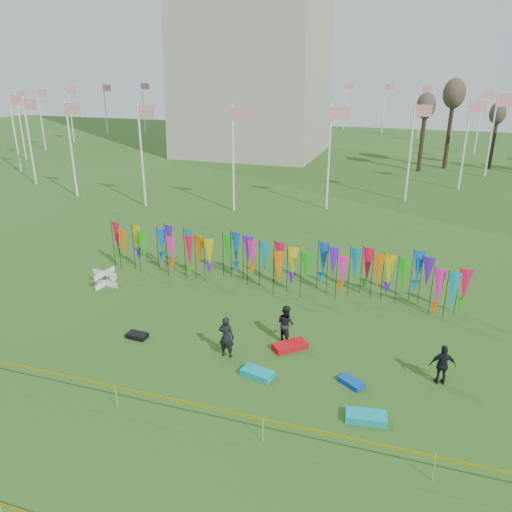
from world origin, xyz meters
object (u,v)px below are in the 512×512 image
(kite_bag_black, at_px, (137,336))
(kite_bag_teal, at_px, (366,417))
(person_left, at_px, (226,337))
(kite_bag_blue, at_px, (351,382))
(person_right, at_px, (443,365))
(kite_bag_red, at_px, (290,346))
(person_mid, at_px, (286,324))
(kite_bag_turquoise, at_px, (258,373))
(box_kite, at_px, (105,278))

(kite_bag_black, distance_m, kite_bag_teal, 9.96)
(kite_bag_teal, bearing_deg, person_left, 159.36)
(person_left, distance_m, kite_bag_teal, 6.06)
(kite_bag_blue, xyz_separation_m, kite_bag_teal, (0.72, -1.77, 0.03))
(person_right, relative_size, kite_bag_blue, 1.64)
(kite_bag_red, relative_size, kite_bag_black, 1.60)
(person_left, xyz_separation_m, kite_bag_blue, (4.91, -0.35, -0.76))
(kite_bag_blue, relative_size, kite_bag_teal, 0.72)
(person_mid, relative_size, kite_bag_red, 1.19)
(kite_bag_turquoise, bearing_deg, box_kite, 152.68)
(kite_bag_black, height_order, kite_bag_teal, kite_bag_teal)
(box_kite, distance_m, kite_bag_teal, 15.33)
(person_mid, distance_m, kite_bag_turquoise, 2.81)
(person_left, bearing_deg, person_mid, -136.82)
(person_left, relative_size, kite_bag_blue, 1.83)
(box_kite, height_order, kite_bag_red, box_kite)
(kite_bag_blue, distance_m, kite_bag_teal, 1.91)
(box_kite, xyz_separation_m, kite_bag_teal, (13.96, -6.33, -0.31))
(person_right, bearing_deg, kite_bag_turquoise, 3.04)
(person_mid, height_order, kite_bag_blue, person_mid)
(person_mid, xyz_separation_m, kite_bag_turquoise, (-0.33, -2.71, -0.70))
(kite_bag_black, bearing_deg, person_right, 2.87)
(person_right, bearing_deg, kite_bag_blue, 8.41)
(person_left, xyz_separation_m, kite_bag_teal, (5.63, -2.12, -0.73))
(person_left, bearing_deg, kite_bag_blue, 175.53)
(kite_bag_teal, bearing_deg, kite_bag_black, 166.93)
(person_mid, distance_m, person_right, 6.12)
(person_left, bearing_deg, box_kite, -27.18)
(person_right, xyz_separation_m, kite_bag_teal, (-2.29, -2.85, -0.64))
(kite_bag_blue, bearing_deg, person_left, 175.90)
(person_right, height_order, kite_bag_teal, person_right)
(kite_bag_turquoise, bearing_deg, kite_bag_teal, -16.68)
(box_kite, distance_m, kite_bag_black, 5.90)
(box_kite, distance_m, person_right, 16.62)
(person_mid, height_order, kite_bag_black, person_mid)
(person_right, relative_size, kite_bag_teal, 1.18)
(person_mid, relative_size, person_right, 1.07)
(person_mid, distance_m, kite_bag_blue, 3.77)
(box_kite, bearing_deg, person_left, -26.81)
(kite_bag_black, bearing_deg, person_left, -1.85)
(person_mid, relative_size, kite_bag_blue, 1.75)
(kite_bag_turquoise, xyz_separation_m, kite_bag_blue, (3.34, 0.55, -0.02))
(person_left, bearing_deg, kite_bag_turquoise, 149.70)
(box_kite, relative_size, kite_bag_black, 1.02)
(kite_bag_turquoise, height_order, kite_bag_blue, kite_bag_turquoise)
(person_left, distance_m, kite_bag_red, 2.67)
(box_kite, bearing_deg, kite_bag_black, -43.78)
(person_left, bearing_deg, kite_bag_red, -150.11)
(kite_bag_teal, bearing_deg, kite_bag_turquoise, 163.32)
(box_kite, bearing_deg, kite_bag_teal, -24.39)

